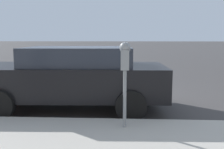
{
  "coord_description": "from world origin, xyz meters",
  "views": [
    {
      "loc": [
        -7.08,
        -0.56,
        1.69
      ],
      "look_at": [
        -2.42,
        -0.31,
        1.03
      ],
      "focal_mm": 42.0,
      "sensor_mm": 36.0,
      "label": 1
    }
  ],
  "objects": [
    {
      "name": "ground_plane",
      "position": [
        0.0,
        0.0,
        0.0
      ],
      "size": [
        220.0,
        220.0,
        0.0
      ],
      "primitive_type": "plane",
      "color": "#3D3A3A"
    },
    {
      "name": "parking_meter",
      "position": [
        -2.66,
        -0.54,
        1.26
      ],
      "size": [
        0.21,
        0.19,
        1.47
      ],
      "color": "gray",
      "rests_on": "sidewalk"
    },
    {
      "name": "car_black",
      "position": [
        -1.03,
        0.68,
        0.79
      ],
      "size": [
        2.2,
        4.41,
        1.47
      ],
      "rotation": [
        0.0,
        0.0,
        0.04
      ],
      "color": "black",
      "rests_on": "ground_plane"
    }
  ]
}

